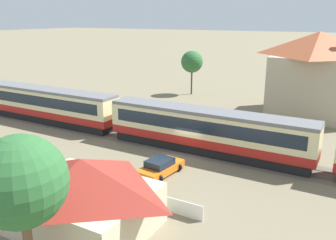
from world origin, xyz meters
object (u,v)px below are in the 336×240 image
object	(u,v)px
yard_tree_1	(192,62)
yard_tree_2	(21,182)
station_house_terracotta_roof	(316,73)
parked_car_orange	(160,167)
cottage_red_roof	(82,193)
passenger_train	(209,129)

from	to	relation	value
yard_tree_1	yard_tree_2	size ratio (longest dim) A/B	0.95
station_house_terracotta_roof	parked_car_orange	world-z (taller)	station_house_terracotta_roof
parked_car_orange	yard_tree_1	bearing A→B (deg)	27.79
parked_car_orange	cottage_red_roof	bearing A→B (deg)	-174.19
yard_tree_1	yard_tree_2	distance (m)	44.78
station_house_terracotta_roof	cottage_red_roof	size ratio (longest dim) A/B	1.26
parked_car_orange	yard_tree_1	size ratio (longest dim) A/B	0.62
passenger_train	yard_tree_2	world-z (taller)	yard_tree_2
parked_car_orange	yard_tree_2	size ratio (longest dim) A/B	0.59
parked_car_orange	passenger_train	bearing A→B (deg)	-7.26
cottage_red_roof	yard_tree_1	distance (m)	39.84
cottage_red_roof	yard_tree_2	distance (m)	5.91
station_house_terracotta_roof	yard_tree_1	world-z (taller)	station_house_terracotta_roof
yard_tree_1	parked_car_orange	bearing A→B (deg)	-68.88
station_house_terracotta_roof	yard_tree_1	bearing A→B (deg)	167.57
passenger_train	cottage_red_roof	size ratio (longest dim) A/B	7.11
cottage_red_roof	yard_tree_2	size ratio (longest dim) A/B	1.15
station_house_terracotta_roof	parked_car_orange	xyz separation A→B (m)	(-7.96, -25.04, -4.87)
passenger_train	parked_car_orange	world-z (taller)	passenger_train
yard_tree_2	parked_car_orange	bearing A→B (deg)	94.53
cottage_red_roof	yard_tree_1	size ratio (longest dim) A/B	1.22
parked_car_orange	yard_tree_1	xyz separation A→B (m)	(-11.32, 29.29, 4.71)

